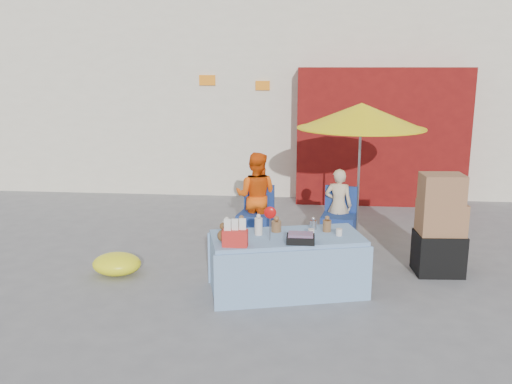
# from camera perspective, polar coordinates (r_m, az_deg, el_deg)

# --- Properties ---
(ground) EXTENTS (80.00, 80.00, 0.00)m
(ground) POSITION_cam_1_polar(r_m,az_deg,el_deg) (6.87, -1.66, -9.26)
(ground) COLOR slate
(ground) RESTS_ON ground
(backdrop) EXTENTS (14.00, 8.00, 7.80)m
(backdrop) POSITION_cam_1_polar(r_m,az_deg,el_deg) (13.83, 4.43, 15.05)
(backdrop) COLOR silver
(backdrop) RESTS_ON ground
(market_table) EXTENTS (1.95, 1.27, 1.08)m
(market_table) POSITION_cam_1_polar(r_m,az_deg,el_deg) (6.43, 3.20, -7.48)
(market_table) COLOR #7DA1C8
(market_table) RESTS_ON ground
(chair_left) EXTENTS (0.56, 0.55, 0.85)m
(chair_left) POSITION_cam_1_polar(r_m,az_deg,el_deg) (8.25, -0.06, -3.51)
(chair_left) COLOR navy
(chair_left) RESTS_ON ground
(chair_right) EXTENTS (0.56, 0.55, 0.85)m
(chair_right) POSITION_cam_1_polar(r_m,az_deg,el_deg) (8.23, 8.65, -3.71)
(chair_right) COLOR navy
(chair_right) RESTS_ON ground
(vendor_orange) EXTENTS (0.74, 0.63, 1.36)m
(vendor_orange) POSITION_cam_1_polar(r_m,az_deg,el_deg) (8.27, 0.01, -0.44)
(vendor_orange) COLOR #F8570D
(vendor_orange) RESTS_ON ground
(vendor_beige) EXTENTS (0.45, 0.34, 1.13)m
(vendor_beige) POSITION_cam_1_polar(r_m,az_deg,el_deg) (8.28, 8.65, -1.40)
(vendor_beige) COLOR beige
(vendor_beige) RESTS_ON ground
(umbrella) EXTENTS (1.90, 1.90, 2.09)m
(umbrella) POSITION_cam_1_polar(r_m,az_deg,el_deg) (8.23, 11.02, 7.82)
(umbrella) COLOR gray
(umbrella) RESTS_ON ground
(box_stack) EXTENTS (0.62, 0.52, 1.31)m
(box_stack) POSITION_cam_1_polar(r_m,az_deg,el_deg) (7.29, 18.80, -3.64)
(box_stack) COLOR black
(box_stack) RESTS_ON ground
(tarp_bundle) EXTENTS (0.64, 0.52, 0.28)m
(tarp_bundle) POSITION_cam_1_polar(r_m,az_deg,el_deg) (7.23, -14.44, -7.34)
(tarp_bundle) COLOR #F6F419
(tarp_bundle) RESTS_ON ground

